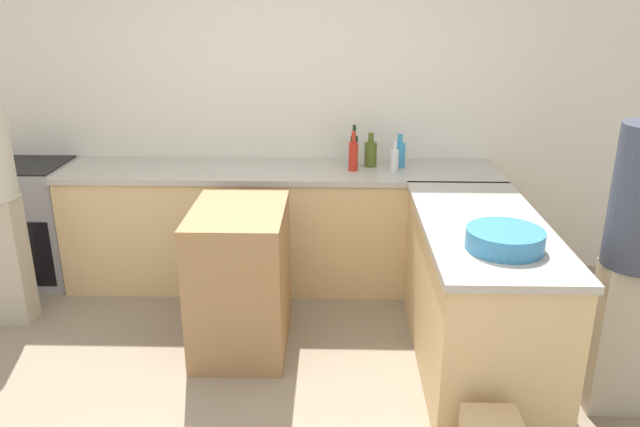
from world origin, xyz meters
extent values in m
cube|color=silver|center=(0.00, 2.15, 1.35)|extent=(8.00, 0.06, 2.70)
cube|color=#D6B27A|center=(0.00, 1.81, 0.42)|extent=(3.12, 0.63, 0.85)
cube|color=#ADA89E|center=(0.00, 1.81, 0.87)|extent=(3.15, 0.66, 0.04)
cube|color=#D6B27A|center=(1.23, 0.72, 0.42)|extent=(0.66, 1.55, 0.85)
cube|color=#ADA89E|center=(1.23, 0.72, 0.87)|extent=(0.69, 1.58, 0.04)
cube|color=#99999E|center=(-1.90, 1.82, 0.44)|extent=(0.64, 0.59, 0.89)
cube|color=black|center=(-1.90, 1.52, 0.31)|extent=(0.54, 0.01, 0.50)
cube|color=black|center=(-1.90, 1.82, 0.89)|extent=(0.59, 0.55, 0.01)
cube|color=#997047|center=(-0.17, 0.88, 0.45)|extent=(0.55, 0.77, 0.90)
cylinder|color=teal|center=(1.24, 0.34, 0.94)|extent=(0.38, 0.38, 0.10)
cylinder|color=red|center=(0.53, 1.76, 0.99)|extent=(0.07, 0.07, 0.20)
cylinder|color=red|center=(0.53, 1.76, 1.13)|extent=(0.03, 0.03, 0.08)
cylinder|color=#338CBF|center=(0.86, 1.87, 0.98)|extent=(0.08, 0.08, 0.18)
cylinder|color=#338CBF|center=(0.86, 1.87, 1.10)|extent=(0.04, 0.04, 0.07)
cylinder|color=silver|center=(0.82, 1.74, 0.97)|extent=(0.06, 0.06, 0.16)
cylinder|color=silver|center=(0.82, 1.74, 1.08)|extent=(0.03, 0.03, 0.06)
cylinder|color=#475B1E|center=(0.66, 1.88, 0.98)|extent=(0.09, 0.09, 0.18)
cylinder|color=#475B1E|center=(0.66, 1.88, 1.10)|extent=(0.04, 0.04, 0.07)
cylinder|color=black|center=(0.54, 1.92, 1.00)|extent=(0.06, 0.06, 0.21)
cylinder|color=black|center=(0.54, 1.92, 1.14)|extent=(0.03, 0.03, 0.08)
cube|color=#ADA38E|center=(-1.77, 1.14, 0.43)|extent=(0.29, 0.18, 0.87)
cube|color=#ADA38E|center=(1.87, 0.30, 0.41)|extent=(0.29, 0.18, 0.83)
camera|label=1|loc=(0.40, -2.54, 2.10)|focal=35.00mm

